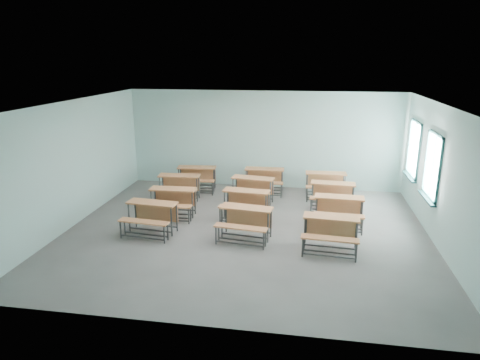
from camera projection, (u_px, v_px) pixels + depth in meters
The scene contains 13 objects.
room at pixel (250, 170), 10.35m from camera, with size 9.04×8.04×3.24m.
desk_unit_r0c0 at pixel (151, 213), 10.56m from camera, with size 1.33×0.96×0.78m.
desk_unit_r0c1 at pixel (245, 219), 10.21m from camera, with size 1.35×0.99×0.78m.
desk_unit_r0c2 at pixel (331, 229), 9.61m from camera, with size 1.31×0.93×0.78m.
desk_unit_r1c0 at pixel (172, 198), 11.65m from camera, with size 1.28×0.88×0.78m.
desk_unit_r1c1 at pixel (245, 200), 11.49m from camera, with size 1.32×0.95×0.78m.
desk_unit_r1c2 at pixel (339, 207), 10.98m from camera, with size 1.29×0.90×0.78m.
desk_unit_r2c0 at pixel (179, 184), 12.98m from camera, with size 1.30×0.91×0.78m.
desk_unit_r2c1 at pixel (252, 187), 12.71m from camera, with size 1.35×1.00×0.78m.
desk_unit_r2c2 at pixel (333, 192), 12.18m from camera, with size 1.29×0.90×0.78m.
desk_unit_r3c0 at pixel (196, 175), 13.94m from camera, with size 1.33×0.97×0.78m.
desk_unit_r3c1 at pixel (264, 177), 13.73m from camera, with size 1.27×0.87×0.78m.
desk_unit_r3c2 at pixel (326, 181), 13.24m from camera, with size 1.28×0.89×0.78m.
Camera 1 is at (1.46, -9.89, 4.25)m, focal length 32.00 mm.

